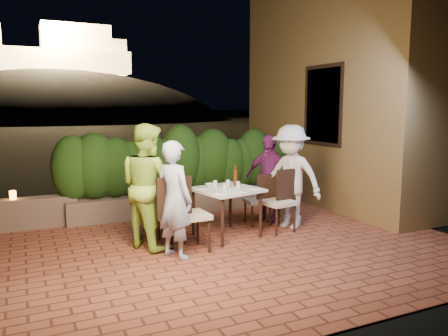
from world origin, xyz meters
TOP-DOWN VIEW (x-y plane):
  - ground at (0.00, 0.00)m, footprint 400.00×400.00m
  - terrace_floor at (0.00, 0.50)m, footprint 7.00×6.00m
  - building_wall at (3.60, 2.00)m, footprint 1.60×5.00m
  - window_pane at (2.82, 1.50)m, footprint 0.08×1.00m
  - window_frame at (2.81, 1.50)m, footprint 0.06×1.15m
  - planter at (0.20, 2.30)m, footprint 4.20×0.55m
  - hedge at (0.20, 2.30)m, footprint 4.00×0.70m
  - parapet at (-2.80, 2.30)m, footprint 2.20×0.30m
  - hill at (2.00, 60.00)m, footprint 52.00×40.00m
  - fortress at (2.00, 60.00)m, footprint 26.00×8.00m
  - dining_table at (0.30, 0.52)m, footprint 1.06×1.06m
  - plate_nw at (0.07, 0.23)m, footprint 0.22×0.22m
  - plate_sw at (-0.04, 0.71)m, footprint 0.23×0.23m
  - plate_ne at (0.66, 0.36)m, footprint 0.20×0.20m
  - plate_se at (0.54, 0.85)m, footprint 0.20×0.20m
  - plate_centre at (0.31, 0.52)m, footprint 0.20×0.20m
  - plate_front at (0.44, 0.21)m, footprint 0.22×0.22m
  - glass_nw at (0.19, 0.36)m, footprint 0.06×0.06m
  - glass_sw at (0.17, 0.67)m, footprint 0.06×0.06m
  - glass_ne at (0.48, 0.50)m, footprint 0.06×0.06m
  - glass_se at (0.39, 0.68)m, footprint 0.06×0.06m
  - beer_bottle at (0.50, 0.64)m, footprint 0.07×0.07m
  - bowl at (0.15, 0.81)m, footprint 0.16×0.16m
  - chair_left_front at (-0.45, 0.12)m, footprint 0.50×0.50m
  - chair_left_back at (-0.56, 0.60)m, footprint 0.46×0.46m
  - chair_right_front at (1.16, 0.43)m, footprint 0.53×0.53m
  - chair_right_back at (1.06, 0.92)m, footprint 0.44×0.44m
  - diner_blue at (-0.72, -0.04)m, footprint 0.59×0.67m
  - diner_green at (-0.92, 0.56)m, footprint 0.96×1.05m
  - diner_white at (1.46, 0.54)m, footprint 1.07×1.26m
  - diner_purple at (1.35, 1.08)m, footprint 0.76×0.95m
  - parapet_lamp at (-2.67, 2.30)m, footprint 0.10×0.10m

SIDE VIEW (x-z plane):
  - hill at x=2.00m, z-range -15.00..7.00m
  - terrace_floor at x=0.00m, z-range -0.15..0.00m
  - ground at x=0.00m, z-range -0.02..-0.02m
  - planter at x=0.20m, z-range 0.00..0.40m
  - parapet at x=-2.80m, z-range 0.00..0.50m
  - dining_table at x=0.30m, z-range 0.00..0.75m
  - chair_left_back at x=-0.56m, z-range 0.00..0.85m
  - chair_right_back at x=1.06m, z-range 0.00..0.85m
  - chair_right_front at x=1.16m, z-range 0.00..0.99m
  - chair_left_front at x=-0.45m, z-range 0.00..1.05m
  - parapet_lamp at x=-2.67m, z-range 0.50..0.64m
  - diner_purple at x=1.35m, z-range 0.00..1.50m
  - plate_se at x=0.54m, z-range 0.75..0.76m
  - plate_ne at x=0.66m, z-range 0.75..0.76m
  - plate_centre at x=0.31m, z-range 0.75..0.76m
  - plate_front at x=0.44m, z-range 0.75..0.76m
  - plate_nw at x=0.07m, z-range 0.75..0.76m
  - plate_sw at x=-0.04m, z-range 0.75..0.76m
  - bowl at x=0.15m, z-range 0.75..0.79m
  - diner_blue at x=-0.72m, z-range 0.00..1.56m
  - glass_ne at x=0.48m, z-range 0.75..0.85m
  - glass_nw at x=0.19m, z-range 0.75..0.85m
  - glass_se at x=0.39m, z-range 0.75..0.85m
  - glass_sw at x=0.17m, z-range 0.75..0.86m
  - diner_white at x=1.46m, z-range 0.00..1.69m
  - diner_green at x=-0.92m, z-range 0.00..1.76m
  - beer_bottle at x=0.50m, z-range 0.75..1.09m
  - hedge at x=0.20m, z-range 0.40..1.50m
  - window_pane at x=2.82m, z-range 1.30..2.70m
  - window_frame at x=2.81m, z-range 1.23..2.77m
  - building_wall at x=3.60m, z-range 0.00..5.00m
  - fortress at x=2.00m, z-range 6.50..14.50m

